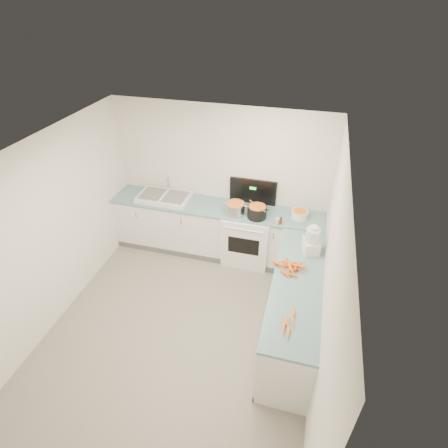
% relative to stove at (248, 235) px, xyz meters
% --- Properties ---
extents(floor, '(3.50, 4.00, 0.00)m').
position_rel_stove_xyz_m(floor, '(-0.55, -1.69, -0.47)').
color(floor, gray).
rests_on(floor, ground).
extents(ceiling, '(3.50, 4.00, 0.00)m').
position_rel_stove_xyz_m(ceiling, '(-0.55, -1.69, 2.03)').
color(ceiling, white).
rests_on(ceiling, ground).
extents(wall_back, '(3.50, 0.00, 2.50)m').
position_rel_stove_xyz_m(wall_back, '(-0.55, 0.31, 0.78)').
color(wall_back, white).
rests_on(wall_back, ground).
extents(wall_front, '(3.50, 0.00, 2.50)m').
position_rel_stove_xyz_m(wall_front, '(-0.55, -3.69, 0.78)').
color(wall_front, white).
rests_on(wall_front, ground).
extents(wall_left, '(0.00, 4.00, 2.50)m').
position_rel_stove_xyz_m(wall_left, '(-2.30, -1.69, 0.78)').
color(wall_left, white).
rests_on(wall_left, ground).
extents(wall_right, '(0.00, 4.00, 2.50)m').
position_rel_stove_xyz_m(wall_right, '(1.20, -1.69, 0.78)').
color(wall_right, white).
rests_on(wall_right, ground).
extents(counter_back, '(3.50, 0.62, 0.94)m').
position_rel_stove_xyz_m(counter_back, '(-0.55, 0.01, -0.00)').
color(counter_back, white).
rests_on(counter_back, ground).
extents(counter_right, '(0.62, 2.20, 0.94)m').
position_rel_stove_xyz_m(counter_right, '(0.90, -1.39, -0.00)').
color(counter_right, white).
rests_on(counter_right, ground).
extents(stove, '(0.76, 0.65, 1.36)m').
position_rel_stove_xyz_m(stove, '(0.00, 0.00, 0.00)').
color(stove, white).
rests_on(stove, ground).
extents(sink, '(0.86, 0.52, 0.31)m').
position_rel_stove_xyz_m(sink, '(-1.45, 0.02, 0.50)').
color(sink, white).
rests_on(sink, counter_back).
extents(steel_pot, '(0.39, 0.39, 0.22)m').
position_rel_stove_xyz_m(steel_pot, '(-0.19, -0.13, 0.56)').
color(steel_pot, silver).
rests_on(steel_pot, stove).
extents(black_pot, '(0.37, 0.37, 0.21)m').
position_rel_stove_xyz_m(black_pot, '(0.15, -0.12, 0.55)').
color(black_pot, black).
rests_on(black_pot, stove).
extents(wooden_spoon, '(0.31, 0.28, 0.02)m').
position_rel_stove_xyz_m(wooden_spoon, '(0.15, -0.12, 0.67)').
color(wooden_spoon, '#AD7A47').
rests_on(wooden_spoon, black_pot).
extents(mixing_bowl, '(0.30, 0.30, 0.12)m').
position_rel_stove_xyz_m(mixing_bowl, '(0.79, 0.04, 0.53)').
color(mixing_bowl, white).
rests_on(mixing_bowl, counter_back).
extents(extract_bottle, '(0.04, 0.04, 0.10)m').
position_rel_stove_xyz_m(extract_bottle, '(0.53, -0.21, 0.51)').
color(extract_bottle, '#593319').
rests_on(extract_bottle, counter_back).
extents(spice_jar, '(0.06, 0.06, 0.10)m').
position_rel_stove_xyz_m(spice_jar, '(0.48, -0.24, 0.51)').
color(spice_jar, '#E5B266').
rests_on(spice_jar, counter_back).
extents(food_processor, '(0.26, 0.29, 0.41)m').
position_rel_stove_xyz_m(food_processor, '(1.00, -0.75, 0.64)').
color(food_processor, white).
rests_on(food_processor, counter_right).
extents(carrot_pile, '(0.43, 0.38, 0.09)m').
position_rel_stove_xyz_m(carrot_pile, '(0.78, -1.19, 0.50)').
color(carrot_pile, orange).
rests_on(carrot_pile, counter_right).
extents(peeled_carrots, '(0.15, 0.41, 0.04)m').
position_rel_stove_xyz_m(peeled_carrots, '(0.87, -2.08, 0.49)').
color(peeled_carrots, orange).
rests_on(peeled_carrots, counter_right).
extents(peelings, '(0.19, 0.28, 0.01)m').
position_rel_stove_xyz_m(peelings, '(-1.66, -0.00, 0.54)').
color(peelings, tan).
rests_on(peelings, sink).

